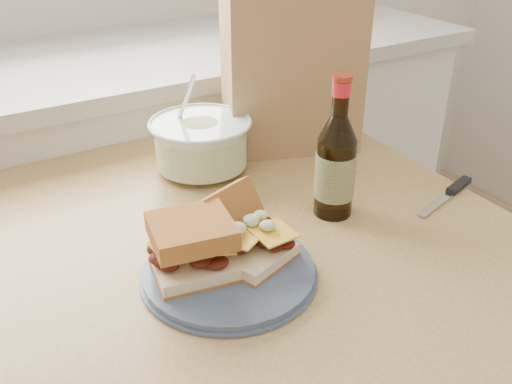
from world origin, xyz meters
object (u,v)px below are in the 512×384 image
dining_table (223,295)px  paper_bag (291,62)px  plate (229,272)px  beer_bottle (336,164)px  coleslaw_bowl (201,146)px

dining_table → paper_bag: size_ratio=2.77×
dining_table → plate: (-0.04, -0.10, 0.13)m
beer_bottle → dining_table: bearing=158.7°
dining_table → plate: 0.17m
dining_table → plate: size_ratio=3.91×
coleslaw_bowl → beer_bottle: 0.30m
beer_bottle → plate: bearing=-178.3°
coleslaw_bowl → paper_bag: paper_bag is taller
plate → beer_bottle: (0.25, 0.07, 0.09)m
plate → paper_bag: size_ratio=0.71×
dining_table → paper_bag: paper_bag is taller
dining_table → beer_bottle: 0.30m
coleslaw_bowl → beer_bottle: (0.12, -0.27, 0.04)m
dining_table → coleslaw_bowl: (0.09, 0.25, 0.17)m
paper_bag → plate: bearing=-113.1°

